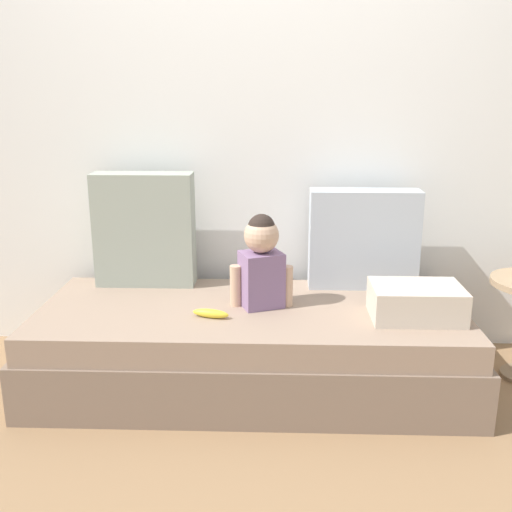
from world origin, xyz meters
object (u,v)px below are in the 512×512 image
object	(u,v)px
couch	(251,346)
toddler	(261,261)
folded_blanket	(416,302)
banana	(211,313)
throw_pillow_right	(363,239)
throw_pillow_left	(145,230)

from	to	relation	value
couch	toddler	world-z (taller)	toddler
folded_blanket	banana	bearing A→B (deg)	-177.92
throw_pillow_right	banana	xyz separation A→B (m)	(-0.74, -0.47, -0.23)
banana	folded_blanket	world-z (taller)	folded_blanket
couch	folded_blanket	world-z (taller)	folded_blanket
toddler	throw_pillow_right	bearing A→B (deg)	31.16
toddler	banana	xyz separation A→B (m)	(-0.22, -0.16, -0.20)
couch	banana	bearing A→B (deg)	-141.03
throw_pillow_left	banana	xyz separation A→B (m)	(0.39, -0.47, -0.27)
toddler	folded_blanket	distance (m)	0.72
throw_pillow_left	folded_blanket	bearing A→B (deg)	-18.63
toddler	banana	distance (m)	0.34
throw_pillow_left	throw_pillow_right	xyz separation A→B (m)	(1.13, 0.00, -0.04)
couch	banana	world-z (taller)	banana
throw_pillow_right	throw_pillow_left	bearing A→B (deg)	180.00
toddler	folded_blanket	xyz separation A→B (m)	(0.70, -0.13, -0.15)
banana	throw_pillow_left	bearing A→B (deg)	129.31
couch	banana	size ratio (longest dim) A/B	12.05
throw_pillow_left	toddler	xyz separation A→B (m)	(0.61, -0.31, -0.07)
folded_blanket	throw_pillow_right	bearing A→B (deg)	112.31
throw_pillow_left	banana	bearing A→B (deg)	-50.69
throw_pillow_right	banana	distance (m)	0.91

